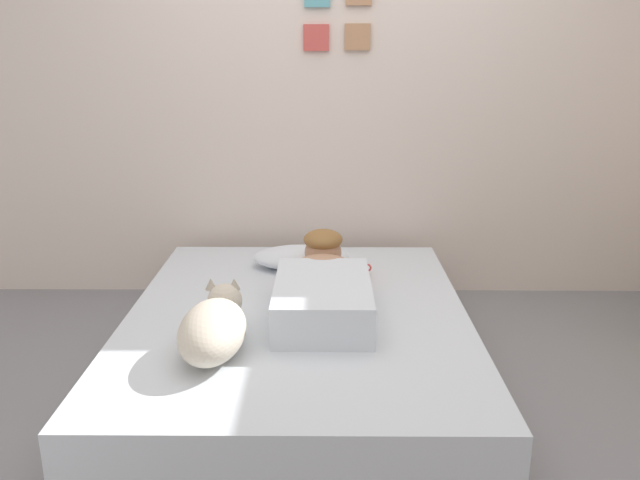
# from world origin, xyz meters

# --- Properties ---
(ground_plane) EXTENTS (12.70, 12.70, 0.00)m
(ground_plane) POSITION_xyz_m (0.00, 0.00, 0.00)
(ground_plane) COLOR gray
(back_wall) EXTENTS (4.35, 0.12, 2.50)m
(back_wall) POSITION_xyz_m (-0.00, 1.40, 1.25)
(back_wall) COLOR silver
(back_wall) RESTS_ON ground
(bed) EXTENTS (1.59, 2.02, 0.33)m
(bed) POSITION_xyz_m (-0.19, 0.24, 0.16)
(bed) COLOR gray
(bed) RESTS_ON ground
(pillow) EXTENTS (0.52, 0.32, 0.11)m
(pillow) POSITION_xyz_m (-0.20, 0.86, 0.38)
(pillow) COLOR silver
(pillow) RESTS_ON bed
(person_lying) EXTENTS (0.43, 0.92, 0.27)m
(person_lying) POSITION_xyz_m (-0.08, 0.29, 0.43)
(person_lying) COLOR silver
(person_lying) RESTS_ON bed
(dog) EXTENTS (0.26, 0.57, 0.21)m
(dog) POSITION_xyz_m (-0.51, -0.15, 0.43)
(dog) COLOR beige
(dog) RESTS_ON bed
(coffee_cup) EXTENTS (0.12, 0.09, 0.07)m
(coffee_cup) POSITION_xyz_m (0.10, 0.74, 0.37)
(coffee_cup) COLOR #D84C47
(coffee_cup) RESTS_ON bed
(cell_phone) EXTENTS (0.07, 0.14, 0.01)m
(cell_phone) POSITION_xyz_m (-0.13, 0.18, 0.33)
(cell_phone) COLOR black
(cell_phone) RESTS_ON bed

